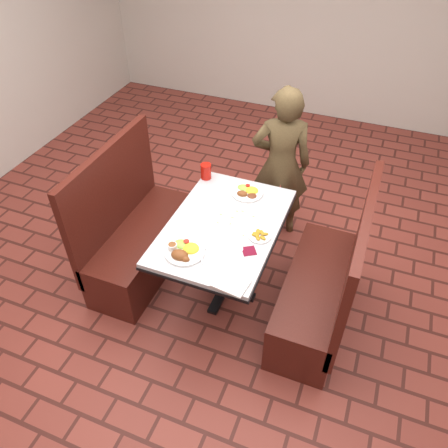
{
  "coord_description": "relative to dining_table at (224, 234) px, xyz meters",
  "views": [
    {
      "loc": [
        0.9,
        -2.28,
        2.88
      ],
      "look_at": [
        0.0,
        0.0,
        0.75
      ],
      "focal_mm": 35.0,
      "sensor_mm": 36.0,
      "label": 1
    }
  ],
  "objects": [
    {
      "name": "room",
      "position": [
        0.0,
        0.0,
        1.26
      ],
      "size": [
        7.0,
        7.04,
        2.82
      ],
      "color": "brown",
      "rests_on": "ground"
    },
    {
      "name": "dining_table",
      "position": [
        0.0,
        0.0,
        0.0
      ],
      "size": [
        0.81,
        1.21,
        0.75
      ],
      "color": "silver",
      "rests_on": "ground"
    },
    {
      "name": "booth_bench_left",
      "position": [
        -0.8,
        0.0,
        -0.32
      ],
      "size": [
        0.47,
        1.2,
        1.17
      ],
      "color": "#4A1811",
      "rests_on": "ground"
    },
    {
      "name": "booth_bench_right",
      "position": [
        0.8,
        0.0,
        -0.32
      ],
      "size": [
        0.47,
        1.2,
        1.17
      ],
      "color": "#4A1811",
      "rests_on": "ground"
    },
    {
      "name": "diner_person",
      "position": [
        0.17,
        0.95,
        0.08
      ],
      "size": [
        0.61,
        0.49,
        1.47
      ],
      "primitive_type": "imported",
      "rotation": [
        0.0,
        0.0,
        3.44
      ],
      "color": "brown",
      "rests_on": "ground"
    },
    {
      "name": "near_dinner_plate",
      "position": [
        -0.15,
        -0.39,
        0.13
      ],
      "size": [
        0.28,
        0.28,
        0.09
      ],
      "rotation": [
        0.0,
        0.0,
        -0.24
      ],
      "color": "white",
      "rests_on": "dining_table"
    },
    {
      "name": "far_dinner_plate",
      "position": [
        0.04,
        0.42,
        0.12
      ],
      "size": [
        0.25,
        0.25,
        0.07
      ],
      "rotation": [
        0.0,
        0.0,
        -0.34
      ],
      "color": "white",
      "rests_on": "dining_table"
    },
    {
      "name": "plantain_plate",
      "position": [
        0.29,
        -0.03,
        0.11
      ],
      "size": [
        0.17,
        0.17,
        0.03
      ],
      "rotation": [
        0.0,
        0.0,
        0.28
      ],
      "color": "white",
      "rests_on": "dining_table"
    },
    {
      "name": "maroon_napkin",
      "position": [
        0.27,
        -0.2,
        0.1
      ],
      "size": [
        0.13,
        0.13,
        0.0
      ],
      "primitive_type": "cube",
      "rotation": [
        0.0,
        0.0,
        0.57
      ],
      "color": "maroon",
      "rests_on": "dining_table"
    },
    {
      "name": "spoon_utensil",
      "position": [
        0.2,
        -0.16,
        0.1
      ],
      "size": [
        0.06,
        0.11,
        0.0
      ],
      "primitive_type": "cube",
      "rotation": [
        0.0,
        0.0,
        0.44
      ],
      "color": "silver",
      "rests_on": "dining_table"
    },
    {
      "name": "red_tumbler",
      "position": [
        -0.36,
        0.5,
        0.16
      ],
      "size": [
        0.09,
        0.09,
        0.13
      ],
      "primitive_type": "cylinder",
      "color": "red",
      "rests_on": "dining_table"
    },
    {
      "name": "paper_napkin",
      "position": [
        0.26,
        -0.53,
        0.1
      ],
      "size": [
        0.24,
        0.19,
        0.01
      ],
      "primitive_type": "cube",
      "rotation": [
        0.0,
        0.0,
        -0.12
      ],
      "color": "white",
      "rests_on": "dining_table"
    },
    {
      "name": "knife_utensil",
      "position": [
        -0.02,
        -0.37,
        0.11
      ],
      "size": [
        0.09,
        0.14,
        0.0
      ],
      "primitive_type": "cube",
      "rotation": [
        0.0,
        0.0,
        0.53
      ],
      "color": "silver",
      "rests_on": "dining_table"
    },
    {
      "name": "fork_utensil",
      "position": [
        -0.05,
        -0.37,
        0.11
      ],
      "size": [
        0.07,
        0.15,
        0.0
      ],
      "primitive_type": "cube",
      "rotation": [
        0.0,
        0.0,
        -0.42
      ],
      "color": "silver",
      "rests_on": "dining_table"
    },
    {
      "name": "lettuce_shreds",
      "position": [
        0.04,
        0.06,
        0.1
      ],
      "size": [
        0.28,
        0.32,
        0.0
      ],
      "primitive_type": null,
      "color": "#7DB347",
      "rests_on": "dining_table"
    }
  ]
}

